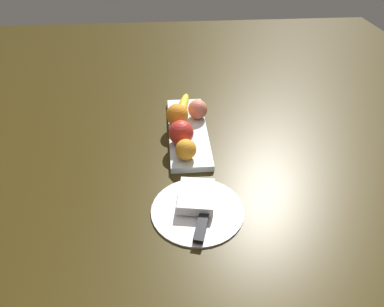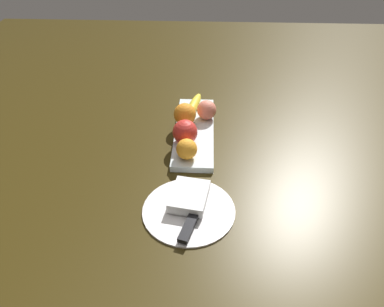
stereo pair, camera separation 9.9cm
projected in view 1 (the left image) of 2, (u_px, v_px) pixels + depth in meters
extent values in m
plane|color=#32270B|center=(180.00, 132.00, 1.16)|extent=(2.40, 2.40, 0.00)
cube|color=silver|center=(188.00, 131.00, 1.15)|extent=(0.40, 0.12, 0.02)
sphere|color=red|center=(181.00, 133.00, 1.06)|extent=(0.08, 0.08, 0.08)
ellipsoid|color=gold|center=(183.00, 106.00, 1.23)|extent=(0.17, 0.07, 0.03)
sphere|color=orange|center=(177.00, 115.00, 1.14)|extent=(0.07, 0.07, 0.07)
sphere|color=orange|center=(186.00, 149.00, 1.00)|extent=(0.06, 0.06, 0.06)
sphere|color=#E77C64|center=(198.00, 109.00, 1.18)|extent=(0.07, 0.07, 0.07)
cylinder|color=white|center=(197.00, 209.00, 0.88)|extent=(0.23, 0.23, 0.01)
cube|color=white|center=(196.00, 196.00, 0.89)|extent=(0.13, 0.11, 0.03)
cube|color=silver|center=(206.00, 210.00, 0.87)|extent=(0.15, 0.06, 0.00)
cube|color=black|center=(201.00, 227.00, 0.82)|extent=(0.09, 0.05, 0.01)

